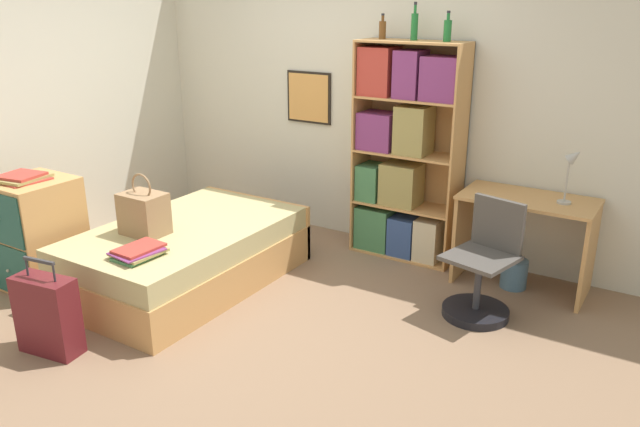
{
  "coord_description": "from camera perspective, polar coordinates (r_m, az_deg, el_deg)",
  "views": [
    {
      "loc": [
        2.72,
        -3.31,
        2.19
      ],
      "look_at": [
        0.53,
        0.19,
        0.75
      ],
      "focal_mm": 35.0,
      "sensor_mm": 36.0,
      "label": 1
    }
  ],
  "objects": [
    {
      "name": "desk_lamp",
      "position": [
        4.89,
        22.07,
        4.08
      ],
      "size": [
        0.15,
        0.1,
        0.43
      ],
      "color": "#ADA89E",
      "rests_on": "desk"
    },
    {
      "name": "ground_plane",
      "position": [
        4.82,
        -6.61,
        -7.96
      ],
      "size": [
        14.0,
        14.0,
        0.0
      ],
      "primitive_type": "plane",
      "color": "#84664C"
    },
    {
      "name": "magazine_pile_on_dresser",
      "position": [
        5.23,
        -25.49,
        2.99
      ],
      "size": [
        0.33,
        0.37,
        0.05
      ],
      "color": "#B2382D",
      "rests_on": "dresser"
    },
    {
      "name": "wall_left",
      "position": [
        6.01,
        -24.05,
        9.07
      ],
      "size": [
        0.06,
        10.0,
        2.6
      ],
      "color": "beige",
      "rests_on": "ground_plane"
    },
    {
      "name": "handbag",
      "position": [
        4.87,
        -15.8,
        0.03
      ],
      "size": [
        0.33,
        0.25,
        0.47
      ],
      "color": "#93704C",
      "rests_on": "bed"
    },
    {
      "name": "desk_chair",
      "position": [
        4.64,
        14.54,
        -5.9
      ],
      "size": [
        0.53,
        0.53,
        0.84
      ],
      "color": "black",
      "rests_on": "ground_plane"
    },
    {
      "name": "wall_back",
      "position": [
        5.77,
        3.52,
        10.32
      ],
      "size": [
        10.0,
        0.09,
        2.6
      ],
      "color": "beige",
      "rests_on": "ground_plane"
    },
    {
      "name": "bottle_clear",
      "position": [
        5.14,
        11.59,
        16.12
      ],
      "size": [
        0.06,
        0.06,
        0.23
      ],
      "color": "#1E6B2D",
      "rests_on": "bookcase"
    },
    {
      "name": "bookcase",
      "position": [
        5.4,
        7.49,
        5.39
      ],
      "size": [
        0.91,
        0.35,
        1.86
      ],
      "color": "tan",
      "rests_on": "ground_plane"
    },
    {
      "name": "bottle_brown",
      "position": [
        5.28,
        8.63,
        16.63
      ],
      "size": [
        0.06,
        0.06,
        0.29
      ],
      "color": "#1E6B2D",
      "rests_on": "bookcase"
    },
    {
      "name": "suitcase",
      "position": [
        4.4,
        -23.65,
        -8.52
      ],
      "size": [
        0.43,
        0.24,
        0.65
      ],
      "color": "#5B191E",
      "rests_on": "ground_plane"
    },
    {
      "name": "bed",
      "position": [
        5.1,
        -11.97,
        -3.68
      ],
      "size": [
        1.15,
        1.86,
        0.49
      ],
      "color": "tan",
      "rests_on": "ground_plane"
    },
    {
      "name": "book_stack_on_bed",
      "position": [
        4.49,
        -16.3,
        -3.4
      ],
      "size": [
        0.31,
        0.36,
        0.07
      ],
      "color": "#427A4C",
      "rests_on": "bed"
    },
    {
      "name": "dresser",
      "position": [
        5.36,
        -24.41,
        -1.68
      ],
      "size": [
        0.55,
        0.58,
        0.87
      ],
      "color": "tan",
      "rests_on": "ground_plane"
    },
    {
      "name": "desk",
      "position": [
        5.09,
        18.28,
        -1.17
      ],
      "size": [
        1.0,
        0.54,
        0.74
      ],
      "color": "tan",
      "rests_on": "ground_plane"
    },
    {
      "name": "bottle_green",
      "position": [
        5.4,
        5.73,
        16.42
      ],
      "size": [
        0.06,
        0.06,
        0.2
      ],
      "color": "brown",
      "rests_on": "bookcase"
    },
    {
      "name": "waste_bin",
      "position": [
        5.19,
        17.31,
        -5.27
      ],
      "size": [
        0.21,
        0.21,
        0.23
      ],
      "color": "slate",
      "rests_on": "ground_plane"
    }
  ]
}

